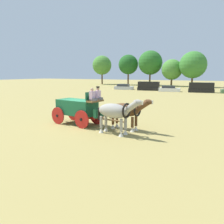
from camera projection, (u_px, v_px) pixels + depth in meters
The scene contains 13 objects.
ground_plane at pixel (77, 124), 16.36m from camera, with size 220.00×220.00×0.00m, color #9E8C4C.
show_wagon at pixel (79, 108), 16.06m from camera, with size 5.96×2.16×2.82m.
draft_horse_near at pixel (126, 111), 14.49m from camera, with size 3.19×1.15×2.13m.
draft_horse_off at pixel (115, 112), 13.43m from camera, with size 3.16×1.18×2.25m.
parked_vehicle_a at pixel (124, 87), 51.85m from camera, with size 4.59×2.63×1.26m.
parked_vehicle_b at pixel (149, 86), 48.79m from camera, with size 5.04×2.54×1.92m.
parked_vehicle_c at pixel (169, 89), 45.75m from camera, with size 4.53×2.42×1.20m.
parked_vehicle_d at pixel (201, 88), 43.47m from camera, with size 5.00×2.52×1.93m.
tree_a at pixel (102, 65), 75.79m from camera, with size 6.49×6.49×9.73m.
tree_b at pixel (128, 65), 71.81m from camera, with size 6.34×6.34×9.71m.
tree_c at pixel (150, 63), 68.50m from camera, with size 7.42×7.42×10.69m.
tree_d at pixel (172, 70), 64.28m from camera, with size 5.94×5.94×7.77m.
tree_e at pixel (193, 65), 60.22m from camera, with size 7.30×7.30×9.65m.
Camera 1 is at (9.62, -12.99, 3.69)m, focal length 35.46 mm.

